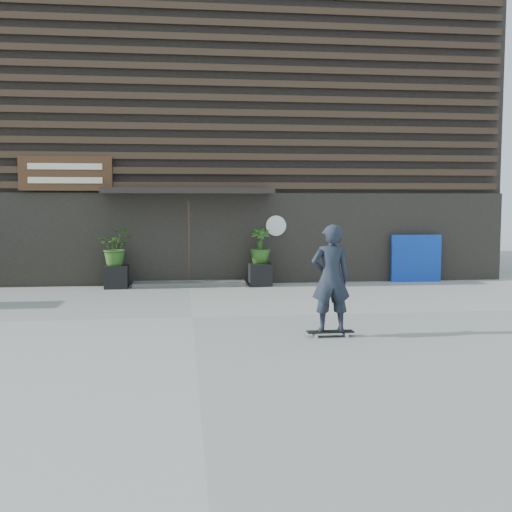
{
  "coord_description": "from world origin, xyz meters",
  "views": [
    {
      "loc": [
        -0.17,
        -11.83,
        2.24
      ],
      "look_at": [
        1.38,
        1.05,
        1.1
      ],
      "focal_mm": 42.89,
      "sensor_mm": 36.0,
      "label": 1
    }
  ],
  "objects": [
    {
      "name": "building",
      "position": [
        -0.0,
        9.96,
        3.99
      ],
      "size": [
        18.0,
        11.0,
        8.0
      ],
      "color": "black",
      "rests_on": "ground"
    },
    {
      "name": "entrance_step",
      "position": [
        0.0,
        4.6,
        0.06
      ],
      "size": [
        3.0,
        0.8,
        0.12
      ],
      "primitive_type": "cube",
      "color": "#484846",
      "rests_on": "ground"
    },
    {
      "name": "bamboo_left",
      "position": [
        -1.9,
        4.4,
        1.08
      ],
      "size": [
        0.86,
        0.75,
        0.96
      ],
      "primitive_type": "imported",
      "color": "#2D591E",
      "rests_on": "planter_pot_left"
    },
    {
      "name": "planter_pot_left",
      "position": [
        -1.9,
        4.4,
        0.3
      ],
      "size": [
        0.6,
        0.6,
        0.6
      ],
      "primitive_type": "cube",
      "color": "black",
      "rests_on": "ground"
    },
    {
      "name": "bamboo_right",
      "position": [
        1.9,
        4.4,
        1.08
      ],
      "size": [
        0.54,
        0.54,
        0.96
      ],
      "primitive_type": "imported",
      "color": "#2D591E",
      "rests_on": "planter_pot_right"
    },
    {
      "name": "blue_tarp",
      "position": [
        6.38,
        4.7,
        0.67
      ],
      "size": [
        1.43,
        0.18,
        1.33
      ],
      "primitive_type": "cube",
      "rotation": [
        0.0,
        0.0,
        -0.04
      ],
      "color": "#0C2FA2",
      "rests_on": "ground"
    },
    {
      "name": "skateboarder",
      "position": [
        2.27,
        -2.0,
        0.98
      ],
      "size": [
        0.78,
        0.43,
        1.88
      ],
      "color": "black",
      "rests_on": "ground"
    },
    {
      "name": "ground",
      "position": [
        0.0,
        0.0,
        0.0
      ],
      "size": [
        80.0,
        80.0,
        0.0
      ],
      "primitive_type": "plane",
      "color": "gray",
      "rests_on": "ground"
    },
    {
      "name": "planter_pot_right",
      "position": [
        1.9,
        4.4,
        0.3
      ],
      "size": [
        0.6,
        0.6,
        0.6
      ],
      "primitive_type": "cube",
      "color": "black",
      "rests_on": "ground"
    }
  ]
}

